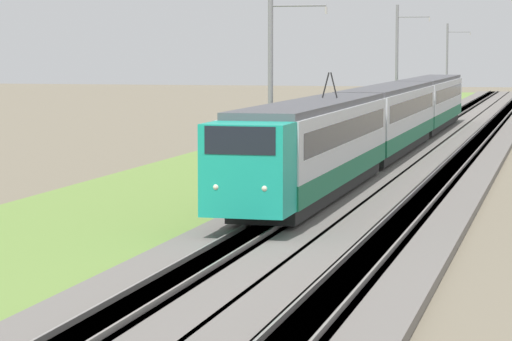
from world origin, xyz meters
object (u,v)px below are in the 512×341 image
passenger_train (390,115)px  catenary_mast_far (397,67)px  catenary_mast_distant (448,64)px  catenary_mast_mid (272,86)px

passenger_train → catenary_mast_far: catenary_mast_far is taller
catenary_mast_distant → passenger_train: bearing=-177.7°
passenger_train → catenary_mast_far: bearing=-173.4°
passenger_train → catenary_mast_far: 22.66m
catenary_mast_far → catenary_mast_distant: size_ratio=1.06×
catenary_mast_mid → catenary_mast_distant: 80.84m
catenary_mast_mid → catenary_mast_distant: (80.84, 0.00, 0.03)m
catenary_mast_mid → catenary_mast_distant: catenary_mast_distant is taller
catenary_mast_mid → catenary_mast_distant: bearing=0.0°
catenary_mast_mid → catenary_mast_far: (40.42, 0.00, 0.30)m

